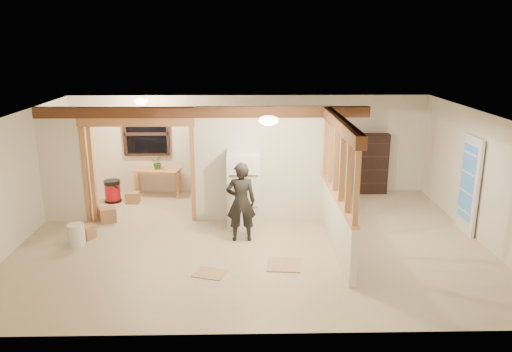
{
  "coord_description": "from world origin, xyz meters",
  "views": [
    {
      "loc": [
        -0.11,
        -9.2,
        3.89
      ],
      "look_at": [
        0.1,
        0.4,
        1.21
      ],
      "focal_mm": 35.0,
      "sensor_mm": 36.0,
      "label": 1
    }
  ],
  "objects_px": {
    "woman": "(241,202)",
    "bookshelf": "(372,164)",
    "refrigerator": "(243,189)",
    "work_table": "(158,183)",
    "shop_vac": "(113,191)"
  },
  "relations": [
    {
      "from": "woman",
      "to": "bookshelf",
      "type": "distance_m",
      "value": 4.5
    },
    {
      "from": "refrigerator",
      "to": "bookshelf",
      "type": "relative_size",
      "value": 1.05
    },
    {
      "from": "refrigerator",
      "to": "woman",
      "type": "distance_m",
      "value": 0.8
    },
    {
      "from": "shop_vac",
      "to": "bookshelf",
      "type": "relative_size",
      "value": 0.36
    },
    {
      "from": "woman",
      "to": "bookshelf",
      "type": "bearing_deg",
      "value": -141.86
    },
    {
      "from": "refrigerator",
      "to": "shop_vac",
      "type": "height_order",
      "value": "refrigerator"
    },
    {
      "from": "shop_vac",
      "to": "refrigerator",
      "type": "bearing_deg",
      "value": -27.47
    },
    {
      "from": "work_table",
      "to": "shop_vac",
      "type": "distance_m",
      "value": 1.13
    },
    {
      "from": "woman",
      "to": "bookshelf",
      "type": "height_order",
      "value": "woman"
    },
    {
      "from": "shop_vac",
      "to": "bookshelf",
      "type": "height_order",
      "value": "bookshelf"
    },
    {
      "from": "refrigerator",
      "to": "woman",
      "type": "height_order",
      "value": "refrigerator"
    },
    {
      "from": "refrigerator",
      "to": "shop_vac",
      "type": "bearing_deg",
      "value": 152.53
    },
    {
      "from": "refrigerator",
      "to": "work_table",
      "type": "xyz_separation_m",
      "value": [
        -2.17,
        2.11,
        -0.46
      ]
    },
    {
      "from": "work_table",
      "to": "shop_vac",
      "type": "bearing_deg",
      "value": -147.12
    },
    {
      "from": "woman",
      "to": "bookshelf",
      "type": "relative_size",
      "value": 1.02
    }
  ]
}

